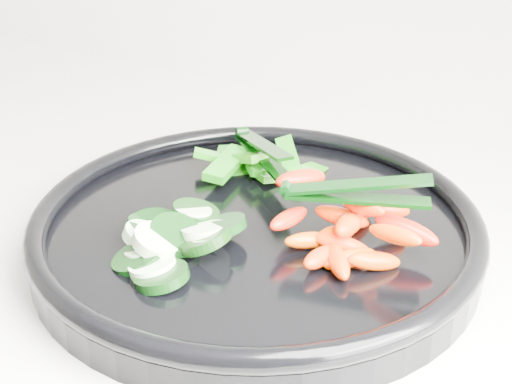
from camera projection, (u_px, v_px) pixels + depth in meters
The scene contains 6 objects.
veggie_tray at pixel (256, 229), 0.60m from camera, with size 0.39×0.39×0.04m.
cucumber_pile at pixel (171, 236), 0.56m from camera, with size 0.11×0.13×0.04m.
carrot_pile at pixel (348, 228), 0.55m from camera, with size 0.14×0.12×0.05m.
pepper_pile at pixel (254, 164), 0.68m from camera, with size 0.11×0.11×0.04m.
tong_carrot at pixel (353, 191), 0.54m from camera, with size 0.11×0.06×0.02m.
tong_pepper at pixel (261, 149), 0.67m from camera, with size 0.10×0.08×0.02m.
Camera 1 is at (0.80, 1.20, 1.25)m, focal length 50.00 mm.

